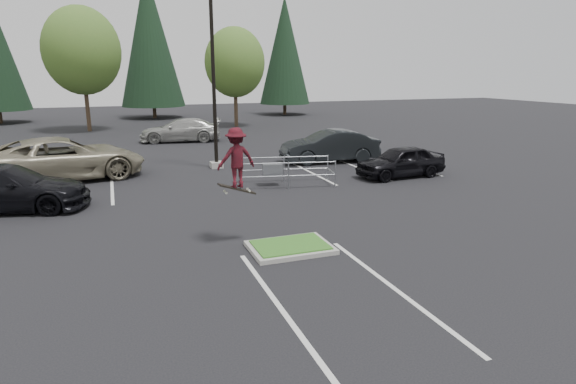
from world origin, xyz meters
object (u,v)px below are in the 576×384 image
object	(u,v)px
light_pole	(213,75)
car_r_black	(401,161)
decid_c	(235,65)
decid_b	(82,54)
skateboarder	(236,158)
car_l_tan	(62,159)
conif_b	(150,39)
car_l_black	(3,188)
car_far_silver	(181,130)
cart_corral	(276,169)
conif_c	(285,51)
car_r_charc	(330,146)

from	to	relation	value
light_pole	car_r_black	size ratio (longest dim) A/B	2.42
decid_c	car_r_black	size ratio (longest dim) A/B	2.00
light_pole	decid_b	xyz separation A→B (m)	(-6.51, 18.53, 1.48)
skateboarder	car_l_tan	xyz separation A→B (m)	(-5.30, 10.50, -1.47)
conif_b	light_pole	bearing A→B (deg)	-88.99
conif_b	car_l_black	size ratio (longest dim) A/B	2.65
car_r_black	car_far_silver	distance (m)	16.93
conif_b	car_l_tan	world-z (taller)	conif_b
decid_b	car_l_black	xyz separation A→B (m)	(-1.99, -23.53, -5.25)
car_far_silver	light_pole	bearing A→B (deg)	10.83
decid_c	skateboarder	distance (m)	29.85
cart_corral	car_l_tan	bearing A→B (deg)	165.83
conif_b	car_r_black	world-z (taller)	conif_b
car_r_black	car_far_silver	bearing A→B (deg)	-156.29
light_pole	conif_c	world-z (taller)	conif_c
decid_b	conif_c	distance (m)	21.94
car_r_black	cart_corral	bearing A→B (deg)	-97.15
conif_c	cart_corral	world-z (taller)	conif_c
decid_c	car_r_black	distance (m)	23.37
car_r_charc	car_l_tan	bearing A→B (deg)	-84.45
car_r_charc	car_r_black	xyz separation A→B (m)	(1.50, -4.50, -0.14)
car_far_silver	car_r_charc	bearing A→B (deg)	40.01
decid_c	car_r_charc	world-z (taller)	decid_c
light_pole	decid_c	bearing A→B (deg)	72.89
car_r_charc	car_l_black	bearing A→B (deg)	-67.21
decid_b	car_l_tan	bearing A→B (deg)	-91.48
light_pole	cart_corral	world-z (taller)	light_pole
conif_b	car_r_charc	world-z (taller)	conif_b
cart_corral	car_l_tan	size ratio (longest dim) A/B	0.61
light_pole	decid_c	xyz separation A→B (m)	(5.49, 17.83, 0.69)
car_r_charc	car_r_black	size ratio (longest dim) A/B	1.23
conif_b	car_r_charc	distance (m)	30.53
conif_b	cart_corral	xyz separation A→B (m)	(2.06, -33.16, -7.14)
cart_corral	decid_c	bearing A→B (deg)	91.84
conif_b	decid_c	bearing A→B (deg)	-60.68
conif_b	car_r_black	size ratio (longest dim) A/B	3.46
car_r_black	car_far_silver	size ratio (longest dim) A/B	0.77
car_r_black	decid_c	bearing A→B (deg)	-178.86
cart_corral	car_r_black	size ratio (longest dim) A/B	1.00
car_l_tan	car_r_charc	size ratio (longest dim) A/B	1.34
light_pole	car_r_charc	size ratio (longest dim) A/B	1.96
decid_c	conif_c	bearing A→B (deg)	50.36
conif_b	skateboarder	xyz separation A→B (m)	(-1.20, -39.50, -5.42)
cart_corral	car_r_black	distance (m)	5.95
decid_c	car_far_silver	world-z (taller)	decid_c
conif_c	light_pole	bearing A→B (deg)	-116.15
conif_c	car_l_black	xyz separation A→B (m)	(-22.00, -32.50, -6.05)
conif_b	car_far_silver	xyz separation A→B (m)	(0.16, -18.50, -7.06)
light_pole	conif_b	xyz separation A→B (m)	(-0.50, 28.50, 3.29)
conif_c	cart_corral	size ratio (longest dim) A/B	2.98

